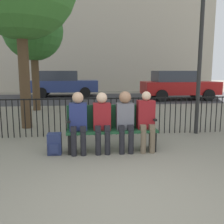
{
  "coord_description": "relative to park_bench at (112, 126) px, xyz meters",
  "views": [
    {
      "loc": [
        -0.55,
        -2.78,
        1.6
      ],
      "look_at": [
        0.0,
        2.07,
        0.8
      ],
      "focal_mm": 40.0,
      "sensor_mm": 36.0,
      "label": 1
    }
  ],
  "objects": [
    {
      "name": "seated_person_2",
      "position": [
        0.26,
        -0.13,
        0.2
      ],
      "size": [
        0.34,
        0.39,
        1.21
      ],
      "color": "black",
      "rests_on": "ground"
    },
    {
      "name": "parked_car_1",
      "position": [
        -1.86,
        11.2,
        0.35
      ],
      "size": [
        4.2,
        1.94,
        1.62
      ],
      "color": "navy",
      "rests_on": "ground"
    },
    {
      "name": "street_surface",
      "position": [
        0.0,
        9.85,
        -0.49
      ],
      "size": [
        24.0,
        6.0,
        0.01
      ],
      "color": "#333335",
      "rests_on": "ground"
    },
    {
      "name": "backpack",
      "position": [
        -1.13,
        -0.16,
        -0.29
      ],
      "size": [
        0.26,
        0.25,
        0.41
      ],
      "color": "navy",
      "rests_on": "ground"
    },
    {
      "name": "fence_railing",
      "position": [
        -0.02,
        1.21,
        0.06
      ],
      "size": [
        9.01,
        0.03,
        0.95
      ],
      "color": "black",
      "rests_on": "ground"
    },
    {
      "name": "seated_person_0",
      "position": [
        -0.67,
        -0.13,
        0.18
      ],
      "size": [
        0.34,
        0.39,
        1.21
      ],
      "color": "black",
      "rests_on": "ground"
    },
    {
      "name": "ground_plane",
      "position": [
        0.0,
        -2.15,
        -0.5
      ],
      "size": [
        80.0,
        80.0,
        0.0
      ],
      "primitive_type": "plane",
      "color": "gray"
    },
    {
      "name": "seated_person_3",
      "position": [
        0.68,
        -0.13,
        0.17
      ],
      "size": [
        0.34,
        0.39,
        1.21
      ],
      "color": "brown",
      "rests_on": "ground"
    },
    {
      "name": "park_bench",
      "position": [
        0.0,
        0.0,
        0.0
      ],
      "size": [
        1.8,
        0.45,
        0.92
      ],
      "color": "#194728",
      "rests_on": "ground"
    },
    {
      "name": "parked_car_0",
      "position": [
        4.75,
        8.67,
        0.35
      ],
      "size": [
        4.2,
        1.94,
        1.62
      ],
      "color": "maroon",
      "rests_on": "ground"
    },
    {
      "name": "tree_1",
      "position": [
        -2.5,
        5.62,
        2.67
      ],
      "size": [
        2.36,
        2.36,
        4.38
      ],
      "color": "#4C3823",
      "rests_on": "ground"
    },
    {
      "name": "seated_person_1",
      "position": [
        -0.2,
        -0.13,
        0.18
      ],
      "size": [
        0.34,
        0.39,
        1.19
      ],
      "color": "black",
      "rests_on": "ground"
    },
    {
      "name": "lamp_post",
      "position": [
        2.34,
        1.11,
        2.21
      ],
      "size": [
        0.28,
        0.28,
        4.16
      ],
      "color": "black",
      "rests_on": "ground"
    }
  ]
}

